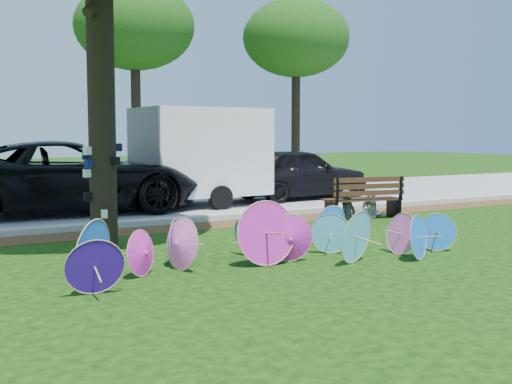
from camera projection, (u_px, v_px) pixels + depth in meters
ground at (298, 271)px, 8.70m from camera, size 90.00×90.00×0.00m
mulch_strip at (170, 229)px, 12.57m from camera, size 90.00×1.00×0.01m
curb at (157, 222)px, 13.17m from camera, size 90.00×0.30×0.12m
street at (98, 205)px, 16.75m from camera, size 90.00×8.00×0.01m
parasol_pile at (265, 239)px, 9.05m from camera, size 6.19×2.06×0.94m
black_van at (70, 177)px, 15.00m from camera, size 6.27×3.26×1.69m
dark_pickup at (296, 173)px, 18.26m from camera, size 4.40×1.94×1.47m
cargo_trailer at (201, 152)px, 16.45m from camera, size 3.23×2.11×2.81m
park_bench at (362, 198)px, 14.05m from camera, size 1.85×0.94×0.92m
person_left at (348, 191)px, 13.90m from camera, size 0.52×0.42×1.26m
person_right at (373, 188)px, 14.25m from camera, size 0.76×0.68×1.30m
bg_trees at (128, 25)px, 22.99m from camera, size 18.94×4.98×7.40m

